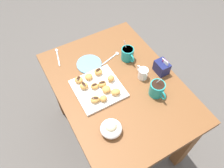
# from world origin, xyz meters

# --- Properties ---
(ground_plane) EXTENTS (8.00, 8.00, 0.00)m
(ground_plane) POSITION_xyz_m (0.00, 0.00, 0.00)
(ground_plane) COLOR #514C47
(dining_table) EXTENTS (0.98, 0.72, 0.71)m
(dining_table) POSITION_xyz_m (0.00, 0.00, 0.57)
(dining_table) COLOR brown
(dining_table) RESTS_ON ground_plane
(pastry_plate_square) EXTENTS (0.27, 0.27, 0.02)m
(pastry_plate_square) POSITION_xyz_m (-0.03, -0.12, 0.72)
(pastry_plate_square) COLOR white
(pastry_plate_square) RESTS_ON dining_table
(coffee_mug_teal_left) EXTENTS (0.12, 0.08, 0.13)m
(coffee_mug_teal_left) POSITION_xyz_m (-0.16, 0.16, 0.76)
(coffee_mug_teal_left) COLOR teal
(coffee_mug_teal_left) RESTS_ON dining_table
(coffee_mug_teal_right) EXTENTS (0.12, 0.09, 0.14)m
(coffee_mug_teal_right) POSITION_xyz_m (0.16, 0.16, 0.76)
(coffee_mug_teal_right) COLOR teal
(coffee_mug_teal_right) RESTS_ON dining_table
(cream_pitcher_white) EXTENTS (0.10, 0.06, 0.07)m
(cream_pitcher_white) POSITION_xyz_m (0.02, 0.16, 0.75)
(cream_pitcher_white) COLOR white
(cream_pitcher_white) RESTS_ON dining_table
(sugar_caddy) EXTENTS (0.09, 0.07, 0.11)m
(sugar_caddy) POSITION_xyz_m (0.04, 0.29, 0.75)
(sugar_caddy) COLOR #191E51
(sugar_caddy) RESTS_ON dining_table
(ice_cream_bowl) EXTENTS (0.11, 0.11, 0.09)m
(ice_cream_bowl) POSITION_xyz_m (0.24, -0.19, 0.75)
(ice_cream_bowl) COLOR white
(ice_cream_bowl) RESTS_ON dining_table
(saucer_sky_left) EXTENTS (0.16, 0.16, 0.01)m
(saucer_sky_left) POSITION_xyz_m (-0.24, -0.08, 0.71)
(saucer_sky_left) COLOR #66A8DB
(saucer_sky_left) RESTS_ON dining_table
(loose_spoon_near_saucer) EXTENTS (0.06, 0.15, 0.01)m
(loose_spoon_near_saucer) POSITION_xyz_m (-0.22, 0.08, 0.71)
(loose_spoon_near_saucer) COLOR silver
(loose_spoon_near_saucer) RESTS_ON dining_table
(loose_spoon_by_plate) EXTENTS (0.16, 0.05, 0.01)m
(loose_spoon_by_plate) POSITION_xyz_m (-0.42, -0.23, 0.71)
(loose_spoon_by_plate) COLOR silver
(loose_spoon_by_plate) RESTS_ON dining_table
(beignet_0) EXTENTS (0.04, 0.04, 0.04)m
(beignet_0) POSITION_xyz_m (0.06, -0.13, 0.74)
(beignet_0) COLOR #D19347
(beignet_0) RESTS_ON pastry_plate_square
(beignet_1) EXTENTS (0.06, 0.06, 0.04)m
(beignet_1) POSITION_xyz_m (-0.07, -0.19, 0.74)
(beignet_1) COLOR #D19347
(beignet_1) RESTS_ON pastry_plate_square
(chocolate_drizzle_1) EXTENTS (0.03, 0.02, 0.00)m
(chocolate_drizzle_1) POSITION_xyz_m (-0.07, -0.19, 0.76)
(chocolate_drizzle_1) COLOR black
(chocolate_drizzle_1) RESTS_ON beignet_1
(beignet_2) EXTENTS (0.06, 0.06, 0.03)m
(beignet_2) POSITION_xyz_m (-0.04, -0.14, 0.74)
(beignet_2) COLOR #D19347
(beignet_2) RESTS_ON pastry_plate_square
(chocolate_drizzle_2) EXTENTS (0.01, 0.03, 0.00)m
(chocolate_drizzle_2) POSITION_xyz_m (-0.04, -0.14, 0.76)
(chocolate_drizzle_2) COLOR black
(chocolate_drizzle_2) RESTS_ON beignet_2
(beignet_3) EXTENTS (0.07, 0.07, 0.03)m
(beignet_3) POSITION_xyz_m (-0.13, -0.20, 0.74)
(beignet_3) COLOR #D19347
(beignet_3) RESTS_ON pastry_plate_square
(chocolate_drizzle_3) EXTENTS (0.04, 0.04, 0.00)m
(chocolate_drizzle_3) POSITION_xyz_m (-0.13, -0.20, 0.76)
(chocolate_drizzle_3) COLOR black
(chocolate_drizzle_3) RESTS_ON beignet_3
(beignet_4) EXTENTS (0.07, 0.07, 0.03)m
(beignet_4) POSITION_xyz_m (-0.12, -0.14, 0.74)
(beignet_4) COLOR #D19347
(beignet_4) RESTS_ON pastry_plate_square
(beignet_5) EXTENTS (0.05, 0.06, 0.04)m
(beignet_5) POSITION_xyz_m (-0.04, -0.03, 0.74)
(beignet_5) COLOR #D19347
(beignet_5) RESTS_ON pastry_plate_square
(beignet_6) EXTENTS (0.06, 0.06, 0.04)m
(beignet_6) POSITION_xyz_m (-0.13, -0.07, 0.74)
(beignet_6) COLOR #D19347
(beignet_6) RESTS_ON pastry_plate_square
(chocolate_drizzle_6) EXTENTS (0.03, 0.04, 0.00)m
(chocolate_drizzle_6) POSITION_xyz_m (-0.13, -0.07, 0.76)
(chocolate_drizzle_6) COLOR black
(chocolate_drizzle_6) RESTS_ON beignet_6
(beignet_7) EXTENTS (0.07, 0.07, 0.04)m
(beignet_7) POSITION_xyz_m (0.06, -0.05, 0.74)
(beignet_7) COLOR #D19347
(beignet_7) RESTS_ON pastry_plate_square
(beignet_8) EXTENTS (0.04, 0.05, 0.03)m
(beignet_8) POSITION_xyz_m (-0.03, -0.09, 0.74)
(beignet_8) COLOR #D19347
(beignet_8) RESTS_ON pastry_plate_square
(chocolate_drizzle_8) EXTENTS (0.02, 0.04, 0.00)m
(chocolate_drizzle_8) POSITION_xyz_m (-0.03, -0.09, 0.76)
(chocolate_drizzle_8) COLOR black
(chocolate_drizzle_8) RESTS_ON beignet_8
(beignet_9) EXTENTS (0.06, 0.06, 0.04)m
(beignet_9) POSITION_xyz_m (0.01, -0.09, 0.74)
(beignet_9) COLOR #D19347
(beignet_9) RESTS_ON pastry_plate_square
(beignet_10) EXTENTS (0.06, 0.07, 0.03)m
(beignet_10) POSITION_xyz_m (0.04, -0.18, 0.74)
(beignet_10) COLOR #D19347
(beignet_10) RESTS_ON pastry_plate_square
(chocolate_drizzle_10) EXTENTS (0.03, 0.04, 0.00)m
(chocolate_drizzle_10) POSITION_xyz_m (0.04, -0.18, 0.76)
(chocolate_drizzle_10) COLOR black
(chocolate_drizzle_10) RESTS_ON beignet_10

